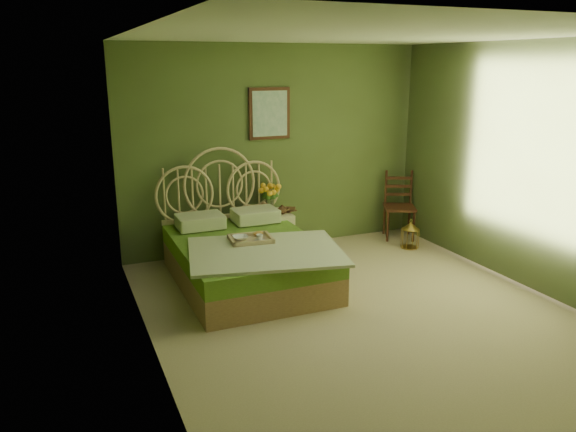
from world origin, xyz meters
name	(u,v)px	position (x,y,z in m)	size (l,w,h in m)	color
floor	(360,311)	(0.00, 0.00, 0.00)	(4.50, 4.50, 0.00)	#C1AA8B
ceiling	(370,34)	(0.00, 0.00, 2.60)	(4.50, 4.50, 0.00)	silver
wall_back	(275,149)	(0.00, 2.25, 1.30)	(4.00, 4.00, 0.00)	#556937
wall_left	(145,202)	(-2.00, 0.00, 1.30)	(4.50, 4.50, 0.00)	#556937
wall_right	(529,167)	(2.00, 0.00, 1.30)	(4.50, 4.50, 0.00)	#556937
wall_art	(270,114)	(-0.08, 2.22, 1.75)	(0.54, 0.04, 0.64)	#391A0F
bed	(246,256)	(-0.78, 1.18, 0.30)	(1.75, 2.21, 1.37)	tan
nightstand	(270,227)	(-0.18, 1.99, 0.35)	(0.48, 0.49, 0.96)	beige
chair	(397,201)	(1.70, 1.98, 0.51)	(0.54, 0.54, 0.92)	#391A0F
birdcage	(410,235)	(1.59, 1.47, 0.17)	(0.23, 0.23, 0.35)	#AF8338
book_lower	(283,211)	(0.00, 1.99, 0.54)	(0.16, 0.21, 0.02)	#381E0F
book_upper	(283,209)	(0.00, 1.99, 0.56)	(0.16, 0.22, 0.02)	#472819
cereal_bowl	(240,238)	(-0.87, 1.09, 0.55)	(0.17, 0.17, 0.04)	white
coffee_cup	(260,237)	(-0.69, 0.98, 0.56)	(0.07, 0.07, 0.07)	white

